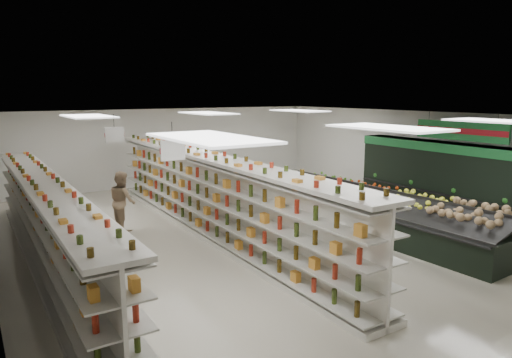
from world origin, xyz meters
TOP-DOWN VIEW (x-y plane):
  - floor at (0.00, 0.00)m, footprint 16.00×16.00m
  - ceiling at (0.00, 0.00)m, footprint 14.00×16.00m
  - wall_back at (0.00, 8.00)m, footprint 14.00×0.02m
  - wall_right at (7.00, 0.00)m, footprint 0.02×16.00m
  - produce_wall_case at (6.53, -1.50)m, footprint 0.93×8.00m
  - aisle_sign_near at (-3.80, -2.00)m, footprint 0.52×0.06m
  - aisle_sign_far at (-3.80, 2.00)m, footprint 0.52×0.06m
  - hortifruti_banner at (6.25, -1.50)m, footprint 0.12×3.20m
  - gondola_left at (-5.85, 0.29)m, footprint 0.87×11.35m
  - gondola_center at (-1.67, 0.58)m, footprint 1.11×12.65m
  - produce_island at (2.79, -1.58)m, footprint 3.11×7.88m
  - soda_endcap at (-0.49, 5.46)m, footprint 1.15×0.84m
  - shopper_main at (-0.30, -0.83)m, footprint 0.72×0.61m
  - shopper_background at (-3.60, 2.30)m, footprint 0.57×0.86m

SIDE VIEW (x-z plane):
  - floor at x=0.00m, z-range 0.00..0.00m
  - produce_island at x=2.79m, z-range -0.05..1.11m
  - soda_endcap at x=-0.49m, z-range -0.02..1.37m
  - shopper_main at x=-0.30m, z-range 0.00..1.68m
  - shopper_background at x=-3.60m, z-range 0.00..1.70m
  - gondola_left at x=-5.85m, z-range -0.08..1.89m
  - gondola_center at x=-1.67m, z-range -0.09..2.10m
  - produce_wall_case at x=6.53m, z-range 0.14..2.34m
  - wall_back at x=0.00m, z-range 0.00..3.20m
  - wall_right at x=7.00m, z-range 0.00..3.20m
  - hortifruti_banner at x=6.25m, z-range 2.18..3.13m
  - aisle_sign_near at x=-3.80m, z-range 2.38..3.13m
  - aisle_sign_far at x=-3.80m, z-range 2.38..3.13m
  - ceiling at x=0.00m, z-range 3.19..3.21m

